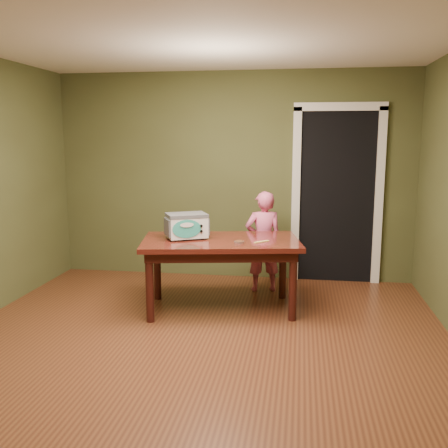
{
  "coord_description": "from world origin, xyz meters",
  "views": [
    {
      "loc": [
        0.86,
        -3.76,
        1.79
      ],
      "look_at": [
        0.12,
        1.0,
        0.95
      ],
      "focal_mm": 40.0,
      "sensor_mm": 36.0,
      "label": 1
    }
  ],
  "objects": [
    {
      "name": "floor",
      "position": [
        0.0,
        0.0,
        0.0
      ],
      "size": [
        5.0,
        5.0,
        0.0
      ],
      "primitive_type": "plane",
      "color": "brown",
      "rests_on": "ground"
    },
    {
      "name": "child",
      "position": [
        0.44,
        1.94,
        0.59
      ],
      "size": [
        0.49,
        0.38,
        1.18
      ],
      "primitive_type": "imported",
      "rotation": [
        0.0,
        0.0,
        3.39
      ],
      "color": "#E45E8B",
      "rests_on": "floor"
    },
    {
      "name": "dining_table",
      "position": [
        0.06,
        1.21,
        0.65
      ],
      "size": [
        1.73,
        1.17,
        0.75
      ],
      "rotation": [
        0.0,
        0.0,
        0.18
      ],
      "color": "#33110B",
      "rests_on": "floor"
    },
    {
      "name": "room_shell",
      "position": [
        0.0,
        0.0,
        1.71
      ],
      "size": [
        4.52,
        5.02,
        2.61
      ],
      "color": "#4A512B",
      "rests_on": "ground"
    },
    {
      "name": "baking_pan",
      "position": [
        0.26,
        1.06,
        0.76
      ],
      "size": [
        0.1,
        0.1,
        0.02
      ],
      "color": "silver",
      "rests_on": "dining_table"
    },
    {
      "name": "spatula",
      "position": [
        0.48,
        1.15,
        0.75
      ],
      "size": [
        0.15,
        0.14,
        0.01
      ],
      "primitive_type": "cube",
      "rotation": [
        0.0,
        0.0,
        0.77
      ],
      "color": "#FBE86D",
      "rests_on": "dining_table"
    },
    {
      "name": "doorway",
      "position": [
        1.3,
        2.78,
        1.06
      ],
      "size": [
        1.1,
        0.66,
        2.25
      ],
      "color": "black",
      "rests_on": "ground"
    },
    {
      "name": "toy_oven",
      "position": [
        -0.3,
        1.21,
        0.89
      ],
      "size": [
        0.5,
        0.44,
        0.26
      ],
      "rotation": [
        0.0,
        0.0,
        0.47
      ],
      "color": "#4C4F54",
      "rests_on": "dining_table"
    }
  ]
}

